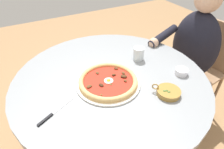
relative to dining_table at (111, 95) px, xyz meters
The scene contains 8 objects.
dining_table is the anchor object (origin of this frame).
pizza_on_plate 0.16m from the dining_table, 49.32° to the left, with size 0.34×0.34×0.03m.
water_glass 0.30m from the dining_table, 160.55° to the right, with size 0.07×0.07×0.08m.
steak_knife 0.40m from the dining_table, 18.21° to the left, with size 0.19×0.10×0.01m.
ramekin_capers 0.42m from the dining_table, 156.42° to the left, with size 0.07×0.07×0.03m.
olive_pan 0.34m from the dining_table, 126.53° to the left, with size 0.12×0.12×0.05m.
diner_person 0.76m from the dining_table, behind, with size 0.52×0.38×1.12m.
cafe_chair_diner 0.90m from the dining_table, behind, with size 0.46×0.46×0.84m.
Camera 1 is at (0.39, 0.74, 1.40)m, focal length 31.11 mm.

